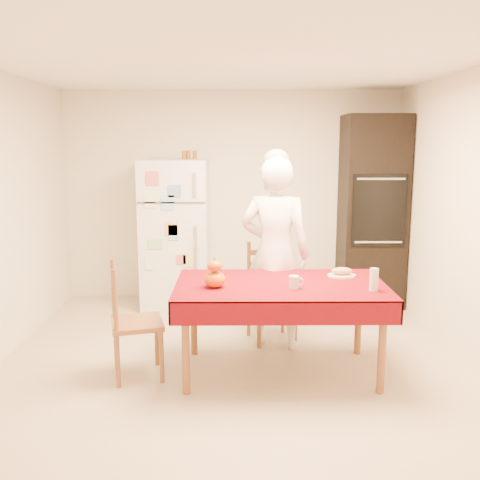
{
  "coord_description": "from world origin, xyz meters",
  "views": [
    {
      "loc": [
        0.05,
        -4.21,
        1.89
      ],
      "look_at": [
        0.08,
        0.2,
        1.08
      ],
      "focal_mm": 40.0,
      "sensor_mm": 36.0,
      "label": 1
    }
  ],
  "objects_px": {
    "chair_far": "(270,288)",
    "chair_left": "(129,317)",
    "coffee_mug": "(294,282)",
    "oven_cabinet": "(372,212)",
    "refrigerator": "(175,234)",
    "wine_glass": "(374,280)",
    "pumpkin_lower": "(215,279)",
    "dining_table": "(280,292)",
    "seated_woman": "(275,254)",
    "bread_plate": "(342,276)"
  },
  "relations": [
    {
      "from": "chair_far",
      "to": "chair_left",
      "type": "xyz_separation_m",
      "value": [
        -1.19,
        -0.88,
        0.0
      ]
    },
    {
      "from": "coffee_mug",
      "to": "chair_far",
      "type": "bearing_deg",
      "value": 97.63
    },
    {
      "from": "chair_far",
      "to": "oven_cabinet",
      "type": "bearing_deg",
      "value": 27.16
    },
    {
      "from": "oven_cabinet",
      "to": "chair_far",
      "type": "relative_size",
      "value": 2.32
    },
    {
      "from": "refrigerator",
      "to": "wine_glass",
      "type": "xyz_separation_m",
      "value": [
        1.76,
        -2.11,
        -0.0
      ]
    },
    {
      "from": "chair_far",
      "to": "wine_glass",
      "type": "height_order",
      "value": "chair_far"
    },
    {
      "from": "coffee_mug",
      "to": "pumpkin_lower",
      "type": "xyz_separation_m",
      "value": [
        -0.62,
        0.04,
        0.01
      ]
    },
    {
      "from": "refrigerator",
      "to": "wine_glass",
      "type": "bearing_deg",
      "value": -50.21
    },
    {
      "from": "dining_table",
      "to": "seated_woman",
      "type": "height_order",
      "value": "seated_woman"
    },
    {
      "from": "chair_far",
      "to": "bread_plate",
      "type": "xyz_separation_m",
      "value": [
        0.58,
        -0.58,
        0.26
      ]
    },
    {
      "from": "dining_table",
      "to": "wine_glass",
      "type": "distance_m",
      "value": 0.75
    },
    {
      "from": "bread_plate",
      "to": "chair_left",
      "type": "bearing_deg",
      "value": -170.3
    },
    {
      "from": "dining_table",
      "to": "bread_plate",
      "type": "xyz_separation_m",
      "value": [
        0.54,
        0.22,
        0.08
      ]
    },
    {
      "from": "refrigerator",
      "to": "wine_glass",
      "type": "relative_size",
      "value": 9.66
    },
    {
      "from": "coffee_mug",
      "to": "seated_woman",
      "type": "bearing_deg",
      "value": 97.11
    },
    {
      "from": "dining_table",
      "to": "seated_woman",
      "type": "distance_m",
      "value": 0.62
    },
    {
      "from": "bread_plate",
      "to": "coffee_mug",
      "type": "bearing_deg",
      "value": -140.8
    },
    {
      "from": "refrigerator",
      "to": "coffee_mug",
      "type": "height_order",
      "value": "refrigerator"
    },
    {
      "from": "refrigerator",
      "to": "dining_table",
      "type": "distance_m",
      "value": 2.18
    },
    {
      "from": "refrigerator",
      "to": "oven_cabinet",
      "type": "relative_size",
      "value": 0.77
    },
    {
      "from": "coffee_mug",
      "to": "bread_plate",
      "type": "distance_m",
      "value": 0.58
    },
    {
      "from": "seated_woman",
      "to": "bread_plate",
      "type": "xyz_separation_m",
      "value": [
        0.54,
        -0.37,
        -0.12
      ]
    },
    {
      "from": "coffee_mug",
      "to": "wine_glass",
      "type": "height_order",
      "value": "wine_glass"
    },
    {
      "from": "chair_far",
      "to": "wine_glass",
      "type": "xyz_separation_m",
      "value": [
        0.74,
        -1.02,
        0.34
      ]
    },
    {
      "from": "dining_table",
      "to": "bread_plate",
      "type": "height_order",
      "value": "bread_plate"
    },
    {
      "from": "coffee_mug",
      "to": "wine_glass",
      "type": "distance_m",
      "value": 0.61
    },
    {
      "from": "oven_cabinet",
      "to": "coffee_mug",
      "type": "xyz_separation_m",
      "value": [
        -1.13,
        -2.09,
        -0.29
      ]
    },
    {
      "from": "oven_cabinet",
      "to": "coffee_mug",
      "type": "bearing_deg",
      "value": -118.35
    },
    {
      "from": "wine_glass",
      "to": "oven_cabinet",
      "type": "bearing_deg",
      "value": 76.5
    },
    {
      "from": "dining_table",
      "to": "coffee_mug",
      "type": "xyz_separation_m",
      "value": [
        0.09,
        -0.15,
        0.12
      ]
    },
    {
      "from": "pumpkin_lower",
      "to": "wine_glass",
      "type": "xyz_separation_m",
      "value": [
        1.23,
        -0.11,
        0.02
      ]
    },
    {
      "from": "coffee_mug",
      "to": "chair_left",
      "type": "bearing_deg",
      "value": 177.18
    },
    {
      "from": "seated_woman",
      "to": "coffee_mug",
      "type": "relative_size",
      "value": 17.74
    },
    {
      "from": "pumpkin_lower",
      "to": "seated_woman",
      "type": "bearing_deg",
      "value": 53.02
    },
    {
      "from": "wine_glass",
      "to": "coffee_mug",
      "type": "bearing_deg",
      "value": 173.33
    },
    {
      "from": "refrigerator",
      "to": "oven_cabinet",
      "type": "xyz_separation_m",
      "value": [
        2.28,
        0.05,
        0.25
      ]
    },
    {
      "from": "chair_far",
      "to": "pumpkin_lower",
      "type": "bearing_deg",
      "value": -133.76
    },
    {
      "from": "dining_table",
      "to": "wine_glass",
      "type": "xyz_separation_m",
      "value": [
        0.7,
        -0.22,
        0.16
      ]
    },
    {
      "from": "dining_table",
      "to": "chair_left",
      "type": "relative_size",
      "value": 1.79
    },
    {
      "from": "seated_woman",
      "to": "wine_glass",
      "type": "height_order",
      "value": "seated_woman"
    },
    {
      "from": "oven_cabinet",
      "to": "bread_plate",
      "type": "bearing_deg",
      "value": -111.5
    },
    {
      "from": "seated_woman",
      "to": "bread_plate",
      "type": "relative_size",
      "value": 7.39
    },
    {
      "from": "chair_left",
      "to": "bread_plate",
      "type": "distance_m",
      "value": 1.81
    },
    {
      "from": "refrigerator",
      "to": "coffee_mug",
      "type": "distance_m",
      "value": 2.35
    },
    {
      "from": "oven_cabinet",
      "to": "bread_plate",
      "type": "xyz_separation_m",
      "value": [
        -0.68,
        -1.72,
        -0.33
      ]
    },
    {
      "from": "coffee_mug",
      "to": "pumpkin_lower",
      "type": "relative_size",
      "value": 0.59
    },
    {
      "from": "dining_table",
      "to": "chair_far",
      "type": "bearing_deg",
      "value": 92.49
    },
    {
      "from": "seated_woman",
      "to": "oven_cabinet",
      "type": "bearing_deg",
      "value": -117.44
    },
    {
      "from": "wine_glass",
      "to": "chair_left",
      "type": "bearing_deg",
      "value": 175.96
    },
    {
      "from": "dining_table",
      "to": "bread_plate",
      "type": "bearing_deg",
      "value": 22.03
    }
  ]
}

